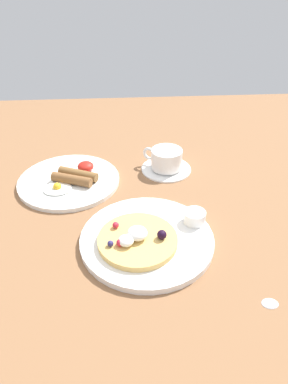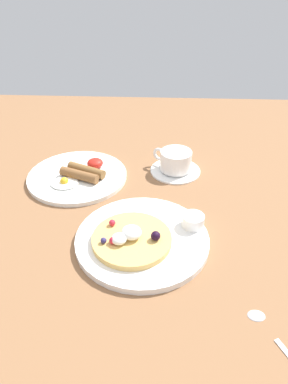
% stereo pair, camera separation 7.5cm
% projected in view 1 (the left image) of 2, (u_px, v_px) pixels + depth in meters
% --- Properties ---
extents(ground_plane, '(1.54, 1.45, 0.03)m').
position_uv_depth(ground_plane, '(127.00, 216.00, 0.79)').
color(ground_plane, '#895E3D').
extents(pancake_plate, '(0.26, 0.26, 0.01)m').
position_uv_depth(pancake_plate, '(149.00, 239.00, 0.69)').
color(pancake_plate, white).
rests_on(pancake_plate, ground_plane).
extents(pancake_with_berries, '(0.15, 0.15, 0.04)m').
position_uv_depth(pancake_with_berries, '(140.00, 239.00, 0.67)').
color(pancake_with_berries, '#E3B45E').
rests_on(pancake_with_berries, pancake_plate).
extents(syrup_ramekin, '(0.05, 0.05, 0.03)m').
position_uv_depth(syrup_ramekin, '(197.00, 217.00, 0.72)').
color(syrup_ramekin, white).
rests_on(syrup_ramekin, pancake_plate).
extents(breakfast_plate, '(0.25, 0.25, 0.01)m').
position_uv_depth(breakfast_plate, '(71.00, 181.00, 0.87)').
color(breakfast_plate, white).
rests_on(breakfast_plate, ground_plane).
extents(fried_breakfast, '(0.13, 0.13, 0.03)m').
position_uv_depth(fried_breakfast, '(76.00, 176.00, 0.85)').
color(fried_breakfast, brown).
rests_on(fried_breakfast, breakfast_plate).
extents(coffee_saucer, '(0.13, 0.13, 0.01)m').
position_uv_depth(coffee_saucer, '(168.00, 168.00, 0.92)').
color(coffee_saucer, white).
rests_on(coffee_saucer, ground_plane).
extents(coffee_cup, '(0.10, 0.08, 0.05)m').
position_uv_depth(coffee_cup, '(168.00, 158.00, 0.90)').
color(coffee_cup, white).
rests_on(coffee_cup, coffee_saucer).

